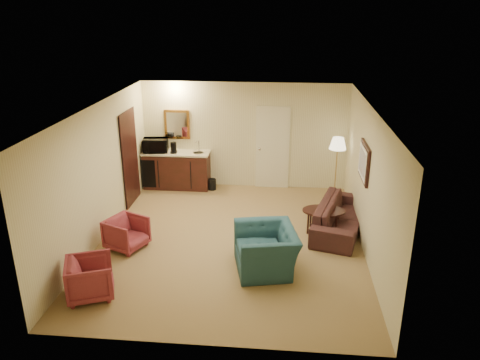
% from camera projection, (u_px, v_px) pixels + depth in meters
% --- Properties ---
extents(ground, '(6.00, 6.00, 0.00)m').
position_uv_depth(ground, '(231.00, 241.00, 9.08)').
color(ground, '#997E4E').
rests_on(ground, ground).
extents(room_walls, '(5.02, 6.01, 2.61)m').
position_uv_depth(room_walls, '(230.00, 144.00, 9.20)').
color(room_walls, beige).
rests_on(room_walls, ground).
extents(wetbar_cabinet, '(1.64, 0.58, 0.92)m').
position_uv_depth(wetbar_cabinet, '(177.00, 170.00, 11.60)').
color(wetbar_cabinet, '#3C1613').
rests_on(wetbar_cabinet, ground).
extents(sofa, '(1.17, 2.18, 0.82)m').
position_uv_depth(sofa, '(341.00, 212.00, 9.37)').
color(sofa, black).
rests_on(sofa, ground).
extents(teal_armchair, '(0.96, 1.27, 0.99)m').
position_uv_depth(teal_armchair, '(266.00, 243.00, 7.95)').
color(teal_armchair, '#224C55').
rests_on(teal_armchair, ground).
extents(rose_chair_near, '(0.81, 0.84, 0.67)m').
position_uv_depth(rose_chair_near, '(127.00, 232.00, 8.70)').
color(rose_chair_near, '#9B3248').
rests_on(rose_chair_near, ground).
extents(rose_chair_far, '(0.85, 0.87, 0.70)m').
position_uv_depth(rose_chair_far, '(90.00, 276.00, 7.23)').
color(rose_chair_far, '#9B3248').
rests_on(rose_chair_far, ground).
extents(coffee_table, '(0.94, 0.73, 0.48)m').
position_uv_depth(coffee_table, '(323.00, 221.00, 9.34)').
color(coffee_table, black).
rests_on(coffee_table, ground).
extents(floor_lamp, '(0.45, 0.45, 1.48)m').
position_uv_depth(floor_lamp, '(336.00, 168.00, 10.86)').
color(floor_lamp, '#B48D3C').
rests_on(floor_lamp, ground).
extents(waste_bin, '(0.25, 0.25, 0.27)m').
position_uv_depth(waste_bin, '(212.00, 184.00, 11.57)').
color(waste_bin, black).
rests_on(waste_bin, ground).
extents(microwave, '(0.64, 0.42, 0.40)m').
position_uv_depth(microwave, '(155.00, 144.00, 11.39)').
color(microwave, black).
rests_on(microwave, wetbar_cabinet).
extents(coffee_maker, '(0.18, 0.18, 0.27)m').
position_uv_depth(coffee_maker, '(174.00, 148.00, 11.32)').
color(coffee_maker, black).
rests_on(coffee_maker, wetbar_cabinet).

